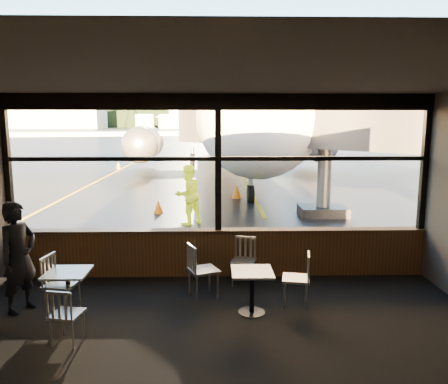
{
  "coord_description": "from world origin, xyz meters",
  "views": [
    {
      "loc": [
        -0.07,
        -8.22,
        3.0
      ],
      "look_at": [
        0.13,
        1.0,
        1.5
      ],
      "focal_mm": 35.0,
      "sensor_mm": 36.0,
      "label": 1
    }
  ],
  "objects_px": {
    "jet_bridge": "(331,141)",
    "chair_mid_w": "(62,285)",
    "passenger": "(19,257)",
    "chair_near_e": "(296,279)",
    "ground_crew": "(188,195)",
    "airliner": "(229,78)",
    "cafe_table_near": "(252,292)",
    "chair_near_n": "(243,262)",
    "cone_nose": "(237,191)",
    "cone_wing": "(118,165)",
    "cone_extra": "(158,207)",
    "cafe_table_mid": "(69,293)",
    "chair_mid_s": "(67,315)",
    "chair_near_w": "(203,271)"
  },
  "relations": [
    {
      "from": "jet_bridge",
      "to": "chair_mid_w",
      "type": "xyz_separation_m",
      "value": [
        -6.06,
        -7.19,
        -1.9
      ]
    },
    {
      "from": "chair_mid_w",
      "to": "passenger",
      "type": "distance_m",
      "value": 0.82
    },
    {
      "from": "chair_near_e",
      "to": "ground_crew",
      "type": "distance_m",
      "value": 6.21
    },
    {
      "from": "airliner",
      "to": "cafe_table_near",
      "type": "xyz_separation_m",
      "value": [
        -0.37,
        -22.13,
        -5.4
      ]
    },
    {
      "from": "chair_near_n",
      "to": "cone_nose",
      "type": "height_order",
      "value": "chair_near_n"
    },
    {
      "from": "ground_crew",
      "to": "cone_nose",
      "type": "height_order",
      "value": "ground_crew"
    },
    {
      "from": "chair_mid_w",
      "to": "cone_wing",
      "type": "distance_m",
      "value": 21.68
    },
    {
      "from": "chair_near_e",
      "to": "cone_extra",
      "type": "height_order",
      "value": "chair_near_e"
    },
    {
      "from": "cafe_table_mid",
      "to": "passenger",
      "type": "bearing_deg",
      "value": 167.29
    },
    {
      "from": "cone_nose",
      "to": "cafe_table_mid",
      "type": "bearing_deg",
      "value": -106.71
    },
    {
      "from": "chair_mid_s",
      "to": "cone_nose",
      "type": "relative_size",
      "value": 1.5
    },
    {
      "from": "chair_near_e",
      "to": "chair_near_w",
      "type": "height_order",
      "value": "chair_near_w"
    },
    {
      "from": "jet_bridge",
      "to": "cafe_table_near",
      "type": "height_order",
      "value": "jet_bridge"
    },
    {
      "from": "chair_mid_s",
      "to": "cone_nose",
      "type": "xyz_separation_m",
      "value": [
        2.88,
        11.35,
        -0.14
      ]
    },
    {
      "from": "passenger",
      "to": "cone_extra",
      "type": "relative_size",
      "value": 3.95
    },
    {
      "from": "jet_bridge",
      "to": "chair_mid_w",
      "type": "bearing_deg",
      "value": -130.1
    },
    {
      "from": "chair_near_w",
      "to": "cone_wing",
      "type": "distance_m",
      "value": 21.6
    },
    {
      "from": "passenger",
      "to": "jet_bridge",
      "type": "bearing_deg",
      "value": -17.36
    },
    {
      "from": "chair_near_w",
      "to": "cone_wing",
      "type": "relative_size",
      "value": 2.19
    },
    {
      "from": "ground_crew",
      "to": "cafe_table_mid",
      "type": "bearing_deg",
      "value": 35.37
    },
    {
      "from": "cone_extra",
      "to": "chair_mid_w",
      "type": "bearing_deg",
      "value": -94.0
    },
    {
      "from": "chair_near_w",
      "to": "ground_crew",
      "type": "relative_size",
      "value": 0.55
    },
    {
      "from": "airliner",
      "to": "cafe_table_near",
      "type": "bearing_deg",
      "value": -92.78
    },
    {
      "from": "cone_wing",
      "to": "jet_bridge",
      "type": "bearing_deg",
      "value": -55.31
    },
    {
      "from": "cafe_table_near",
      "to": "chair_mid_s",
      "type": "bearing_deg",
      "value": -161.45
    },
    {
      "from": "chair_near_n",
      "to": "cone_nose",
      "type": "xyz_separation_m",
      "value": [
        0.35,
        9.24,
        -0.17
      ]
    },
    {
      "from": "chair_near_e",
      "to": "chair_near_n",
      "type": "distance_m",
      "value": 1.24
    },
    {
      "from": "jet_bridge",
      "to": "cone_extra",
      "type": "bearing_deg",
      "value": 175.65
    },
    {
      "from": "chair_mid_w",
      "to": "ground_crew",
      "type": "xyz_separation_m",
      "value": [
        1.6,
        6.07,
        0.4
      ]
    },
    {
      "from": "cafe_table_near",
      "to": "cone_nose",
      "type": "xyz_separation_m",
      "value": [
        0.3,
        10.48,
        -0.08
      ]
    },
    {
      "from": "cone_nose",
      "to": "cone_extra",
      "type": "relative_size",
      "value": 1.21
    },
    {
      "from": "chair_near_n",
      "to": "chair_mid_s",
      "type": "relative_size",
      "value": 1.08
    },
    {
      "from": "jet_bridge",
      "to": "chair_near_e",
      "type": "height_order",
      "value": "jet_bridge"
    },
    {
      "from": "chair_mid_w",
      "to": "cone_extra",
      "type": "height_order",
      "value": "chair_mid_w"
    },
    {
      "from": "chair_near_e",
      "to": "ground_crew",
      "type": "xyz_separation_m",
      "value": [
        -2.11,
        5.83,
        0.43
      ]
    },
    {
      "from": "cafe_table_mid",
      "to": "cone_wing",
      "type": "xyz_separation_m",
      "value": [
        -3.86,
        21.4,
        -0.14
      ]
    },
    {
      "from": "cafe_table_near",
      "to": "chair_near_e",
      "type": "height_order",
      "value": "chair_near_e"
    },
    {
      "from": "ground_crew",
      "to": "cone_extra",
      "type": "xyz_separation_m",
      "value": [
        -1.07,
        1.54,
        -0.65
      ]
    },
    {
      "from": "chair_mid_w",
      "to": "cafe_table_mid",
      "type": "bearing_deg",
      "value": 79.53
    },
    {
      "from": "cone_nose",
      "to": "chair_near_e",
      "type": "bearing_deg",
      "value": -87.49
    },
    {
      "from": "passenger",
      "to": "cafe_table_mid",
      "type": "bearing_deg",
      "value": -76.31
    },
    {
      "from": "cafe_table_mid",
      "to": "chair_mid_s",
      "type": "relative_size",
      "value": 0.87
    },
    {
      "from": "chair_near_n",
      "to": "cafe_table_near",
      "type": "bearing_deg",
      "value": 106.98
    },
    {
      "from": "cafe_table_mid",
      "to": "chair_mid_w",
      "type": "distance_m",
      "value": 0.17
    },
    {
      "from": "jet_bridge",
      "to": "ground_crew",
      "type": "distance_m",
      "value": 4.83
    },
    {
      "from": "chair_near_n",
      "to": "passenger",
      "type": "xyz_separation_m",
      "value": [
        -3.61,
        -1.06,
        0.45
      ]
    },
    {
      "from": "chair_near_n",
      "to": "chair_near_e",
      "type": "bearing_deg",
      "value": 144.37
    },
    {
      "from": "cone_extra",
      "to": "chair_near_e",
      "type": "bearing_deg",
      "value": -66.68
    },
    {
      "from": "chair_near_e",
      "to": "chair_near_n",
      "type": "xyz_separation_m",
      "value": [
        -0.79,
        0.95,
        -0.01
      ]
    },
    {
      "from": "airliner",
      "to": "chair_near_n",
      "type": "bearing_deg",
      "value": -92.97
    }
  ]
}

